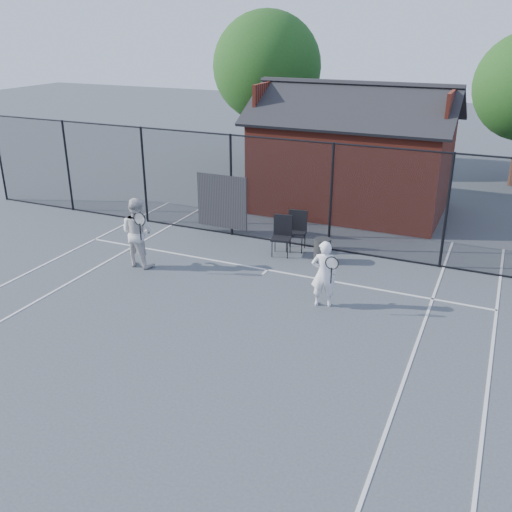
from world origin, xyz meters
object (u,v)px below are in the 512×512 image
at_px(player_back, 137,232).
at_px(waste_bin, 322,250).
at_px(chair_right, 281,237).
at_px(player_front, 324,274).
at_px(clubhouse, 352,162).
at_px(chair_left, 296,232).

relative_size(player_back, waste_bin, 2.82).
bearing_deg(waste_bin, chair_right, 180.00).
height_order(player_front, chair_right, player_front).
distance_m(clubhouse, chair_left, 4.54).
relative_size(player_front, chair_left, 1.42).
xyz_separation_m(player_front, waste_bin, (-0.79, 2.40, -0.45)).
bearing_deg(player_front, player_back, 177.12).
xyz_separation_m(player_back, waste_bin, (4.28, 2.15, -0.59)).
xyz_separation_m(chair_left, chair_right, (-0.24, -0.50, -0.01)).
xyz_separation_m(player_front, chair_right, (-1.95, 2.40, -0.24)).
distance_m(clubhouse, chair_right, 5.05).
bearing_deg(chair_right, player_back, -156.43).
bearing_deg(clubhouse, waste_bin, -83.06).
distance_m(player_front, waste_bin, 2.57).
xyz_separation_m(player_front, player_back, (-5.07, 0.26, 0.14)).
height_order(player_back, chair_right, player_back).
height_order(clubhouse, waste_bin, clubhouse).
bearing_deg(player_front, chair_right, 129.09).
relative_size(clubhouse, chair_left, 6.04).
bearing_deg(clubhouse, player_front, -79.23).
distance_m(clubhouse, waste_bin, 5.10).
distance_m(clubhouse, player_back, 7.98).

